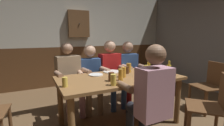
{
  "coord_description": "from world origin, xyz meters",
  "views": [
    {
      "loc": [
        -1.15,
        -1.94,
        1.34
      ],
      "look_at": [
        0.0,
        0.37,
        0.91
      ],
      "focal_mm": 26.26,
      "sensor_mm": 36.0,
      "label": 1
    }
  ],
  "objects_px": {
    "person_3": "(129,69)",
    "person_4": "(150,95)",
    "condiment_caddy": "(127,69)",
    "plate_0": "(96,75)",
    "plate_1": "(112,72)",
    "person_2": "(112,70)",
    "pint_glass_1": "(65,82)",
    "chair_empty_far_end": "(212,106)",
    "pint_glass_5": "(144,77)",
    "pint_glass_0": "(123,72)",
    "pint_glass_4": "(127,70)",
    "dining_table": "(120,83)",
    "person_0": "(70,76)",
    "pint_glass_7": "(121,75)",
    "bottle_0": "(169,69)",
    "pint_glass_3": "(146,70)",
    "table_candle": "(159,71)",
    "person_1": "(91,75)",
    "pint_glass_2": "(113,80)",
    "wall_dart_cabinet": "(79,24)",
    "chair_empty_near_right": "(211,85)",
    "pint_glass_6": "(111,77)",
    "bottle_1": "(149,66)",
    "pint_glass_8": "(129,68)"
  },
  "relations": [
    {
      "from": "pint_glass_2",
      "to": "pint_glass_6",
      "type": "bearing_deg",
      "value": 71.36
    },
    {
      "from": "table_candle",
      "to": "condiment_caddy",
      "type": "bearing_deg",
      "value": 124.19
    },
    {
      "from": "person_2",
      "to": "condiment_caddy",
      "type": "bearing_deg",
      "value": 105.69
    },
    {
      "from": "table_candle",
      "to": "chair_empty_far_end",
      "type": "bearing_deg",
      "value": -74.69
    },
    {
      "from": "pint_glass_4",
      "to": "pint_glass_5",
      "type": "distance_m",
      "value": 0.49
    },
    {
      "from": "person_0",
      "to": "wall_dart_cabinet",
      "type": "relative_size",
      "value": 1.76
    },
    {
      "from": "table_candle",
      "to": "pint_glass_6",
      "type": "bearing_deg",
      "value": -177.3
    },
    {
      "from": "pint_glass_0",
      "to": "condiment_caddy",
      "type": "bearing_deg",
      "value": 52.73
    },
    {
      "from": "condiment_caddy",
      "to": "pint_glass_1",
      "type": "xyz_separation_m",
      "value": [
        -1.15,
        -0.48,
        0.03
      ]
    },
    {
      "from": "person_2",
      "to": "pint_glass_8",
      "type": "bearing_deg",
      "value": 95.27
    },
    {
      "from": "person_0",
      "to": "pint_glass_7",
      "type": "xyz_separation_m",
      "value": [
        0.5,
        -0.88,
        0.15
      ]
    },
    {
      "from": "person_1",
      "to": "pint_glass_7",
      "type": "xyz_separation_m",
      "value": [
        0.12,
        -0.86,
        0.17
      ]
    },
    {
      "from": "person_0",
      "to": "pint_glass_6",
      "type": "relative_size",
      "value": 10.43
    },
    {
      "from": "pint_glass_1",
      "to": "person_2",
      "type": "bearing_deg",
      "value": 39.07
    },
    {
      "from": "condiment_caddy",
      "to": "plate_0",
      "type": "relative_size",
      "value": 0.65
    },
    {
      "from": "dining_table",
      "to": "plate_1",
      "type": "xyz_separation_m",
      "value": [
        0.03,
        0.33,
        0.11
      ]
    },
    {
      "from": "person_4",
      "to": "pint_glass_1",
      "type": "xyz_separation_m",
      "value": [
        -0.82,
        0.54,
        0.11
      ]
    },
    {
      "from": "pint_glass_6",
      "to": "pint_glass_2",
      "type": "bearing_deg",
      "value": -108.64
    },
    {
      "from": "person_3",
      "to": "chair_empty_far_end",
      "type": "height_order",
      "value": "person_3"
    },
    {
      "from": "person_0",
      "to": "pint_glass_1",
      "type": "height_order",
      "value": "person_0"
    },
    {
      "from": "person_4",
      "to": "pint_glass_2",
      "type": "bearing_deg",
      "value": 129.65
    },
    {
      "from": "person_4",
      "to": "pint_glass_4",
      "type": "bearing_deg",
      "value": 77.08
    },
    {
      "from": "pint_glass_4",
      "to": "pint_glass_6",
      "type": "relative_size",
      "value": 0.93
    },
    {
      "from": "person_4",
      "to": "pint_glass_6",
      "type": "distance_m",
      "value": 0.58
    },
    {
      "from": "dining_table",
      "to": "pint_glass_1",
      "type": "height_order",
      "value": "pint_glass_1"
    },
    {
      "from": "plate_1",
      "to": "bottle_0",
      "type": "distance_m",
      "value": 0.92
    },
    {
      "from": "plate_1",
      "to": "pint_glass_2",
      "type": "bearing_deg",
      "value": -114.61
    },
    {
      "from": "table_candle",
      "to": "pint_glass_1",
      "type": "bearing_deg",
      "value": -179.11
    },
    {
      "from": "chair_empty_far_end",
      "to": "pint_glass_5",
      "type": "bearing_deg",
      "value": 98.49
    },
    {
      "from": "bottle_0",
      "to": "wall_dart_cabinet",
      "type": "distance_m",
      "value": 2.78
    },
    {
      "from": "person_2",
      "to": "bottle_0",
      "type": "distance_m",
      "value": 1.06
    },
    {
      "from": "person_3",
      "to": "chair_empty_far_end",
      "type": "xyz_separation_m",
      "value": [
        0.25,
        -1.57,
        -0.21
      ]
    },
    {
      "from": "person_3",
      "to": "person_4",
      "type": "xyz_separation_m",
      "value": [
        -0.59,
        -1.38,
        0.01
      ]
    },
    {
      "from": "bottle_0",
      "to": "pint_glass_3",
      "type": "bearing_deg",
      "value": 155.15
    },
    {
      "from": "person_3",
      "to": "plate_0",
      "type": "relative_size",
      "value": 5.7
    },
    {
      "from": "plate_1",
      "to": "wall_dart_cabinet",
      "type": "relative_size",
      "value": 0.39
    },
    {
      "from": "person_3",
      "to": "person_4",
      "type": "relative_size",
      "value": 0.98
    },
    {
      "from": "bottle_1",
      "to": "pint_glass_4",
      "type": "distance_m",
      "value": 0.42
    },
    {
      "from": "person_2",
      "to": "pint_glass_0",
      "type": "height_order",
      "value": "person_2"
    },
    {
      "from": "person_1",
      "to": "person_0",
      "type": "bearing_deg",
      "value": 5.79
    },
    {
      "from": "wall_dart_cabinet",
      "to": "condiment_caddy",
      "type": "bearing_deg",
      "value": -82.2
    },
    {
      "from": "bottle_1",
      "to": "pint_glass_7",
      "type": "distance_m",
      "value": 0.76
    },
    {
      "from": "bottle_1",
      "to": "pint_glass_0",
      "type": "distance_m",
      "value": 0.6
    },
    {
      "from": "person_4",
      "to": "plate_1",
      "type": "bearing_deg",
      "value": 88.99
    },
    {
      "from": "chair_empty_near_right",
      "to": "chair_empty_far_end",
      "type": "xyz_separation_m",
      "value": [
        -0.85,
        -0.57,
        0.0
      ]
    },
    {
      "from": "bottle_0",
      "to": "pint_glass_2",
      "type": "distance_m",
      "value": 1.06
    },
    {
      "from": "table_candle",
      "to": "pint_glass_8",
      "type": "distance_m",
      "value": 0.48
    },
    {
      "from": "person_1",
      "to": "dining_table",
      "type": "bearing_deg",
      "value": 115.05
    },
    {
      "from": "condiment_caddy",
      "to": "pint_glass_2",
      "type": "distance_m",
      "value": 0.91
    },
    {
      "from": "dining_table",
      "to": "person_4",
      "type": "relative_size",
      "value": 1.42
    }
  ]
}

